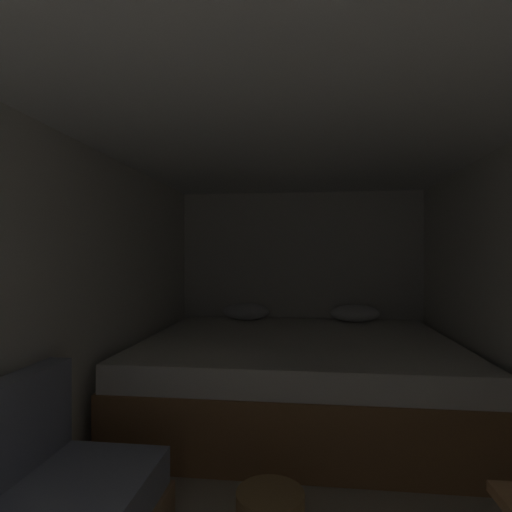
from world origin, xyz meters
TOP-DOWN VIEW (x-y plane):
  - ground_plane at (0.00, 1.88)m, footprint 6.72×6.72m
  - wall_back at (0.00, 4.27)m, footprint 2.65×0.05m
  - wall_left at (-1.30, 1.88)m, footprint 0.05×4.72m
  - ceiling_slab at (0.00, 1.88)m, footprint 2.65×4.72m
  - bed at (0.00, 3.17)m, footprint 2.43×2.08m

SIDE VIEW (x-z plane):
  - ground_plane at x=0.00m, z-range 0.00..0.00m
  - bed at x=0.00m, z-range -0.08..0.73m
  - wall_back at x=0.00m, z-range 0.00..1.98m
  - wall_left at x=-1.30m, z-range 0.00..1.98m
  - ceiling_slab at x=0.00m, z-range 1.98..2.03m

